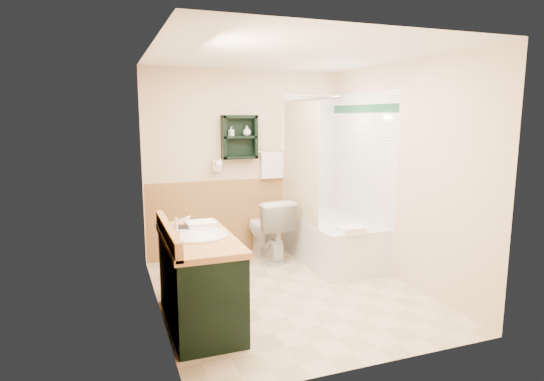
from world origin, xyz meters
The scene contains 25 objects.
floor centered at (0.00, 0.00, 0.00)m, with size 3.00×3.00×0.00m, color beige.
back_wall centered at (0.00, 1.52, 1.20)m, with size 2.60×0.04×2.40m, color beige.
left_wall centered at (-1.32, 0.00, 1.20)m, with size 0.04×3.00×2.40m, color beige.
right_wall centered at (1.32, 0.00, 1.20)m, with size 0.04×3.00×2.40m, color beige.
ceiling centered at (0.00, 0.00, 2.42)m, with size 2.60×3.00×0.04m, color white.
wainscot_left centered at (-1.29, 0.00, 0.50)m, with size 2.98×2.98×1.00m, color tan, non-canonical shape.
wainscot_back centered at (0.00, 1.49, 0.50)m, with size 2.58×2.58×1.00m, color tan, non-canonical shape.
mirror_frame centered at (-1.27, -0.55, 1.50)m, with size 1.30×1.30×1.00m, color olive, non-canonical shape.
mirror_glass centered at (-1.27, -0.55, 1.50)m, with size 1.20×1.20×0.90m, color white, non-canonical shape.
tile_right centered at (1.28, 0.75, 1.05)m, with size 1.50×1.50×2.10m, color white, non-canonical shape.
tile_back centered at (1.03, 1.48, 1.05)m, with size 0.95×0.95×2.10m, color white, non-canonical shape.
tile_accent centered at (1.27, 0.75, 1.90)m, with size 1.50×1.50×0.10m, color #154C2C, non-canonical shape.
wall_shelf centered at (-0.10, 1.41, 1.55)m, with size 0.45×0.15×0.55m, color black.
hair_dryer centered at (-0.40, 1.43, 1.20)m, with size 0.10×0.24×0.18m, color white, non-canonical shape.
towel_bar centered at (0.35, 1.45, 1.35)m, with size 0.40×0.06×0.40m, color silver, non-canonical shape.
curtain_rod centered at (0.53, 0.75, 2.00)m, with size 0.03×0.03×1.60m, color silver.
shower_curtain centered at (0.53, 0.92, 1.15)m, with size 1.05×1.05×1.70m, color beige, non-canonical shape.
vanity centered at (-0.99, -0.37, 0.40)m, with size 0.59×1.25×0.79m, color black.
bathtub centered at (0.93, 0.81, 0.27)m, with size 0.80×1.50×0.54m, color silver.
toilet centered at (0.18, 1.15, 0.39)m, with size 0.44×0.79×0.78m, color silver.
counter_towel centered at (-0.89, 0.01, 0.81)m, with size 0.28×0.22×0.04m, color silver.
vanity_book centered at (-1.16, -0.04, 0.89)m, with size 0.15×0.02×0.20m, color black.
tub_towel centered at (0.80, 0.13, 0.57)m, with size 0.26×0.22×0.07m, color silver.
soap_bottle_a centered at (-0.21, 1.40, 1.59)m, with size 0.05×0.12×0.05m, color silver.
soap_bottle_b centered at (0.00, 1.40, 1.61)m, with size 0.10×0.13×0.10m, color silver.
Camera 1 is at (-1.71, -4.14, 1.82)m, focal length 30.00 mm.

